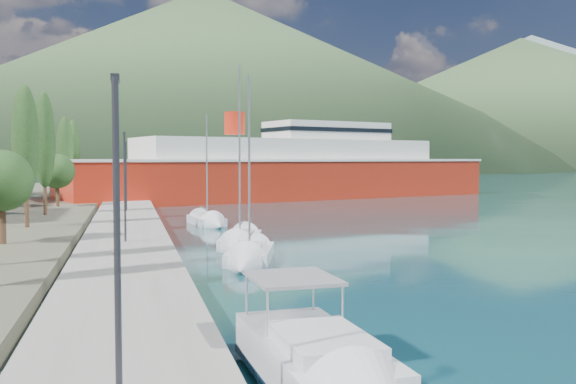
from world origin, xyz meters
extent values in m
plane|color=#113F48|center=(0.00, 120.00, 0.00)|extent=(1400.00, 1400.00, 0.00)
cube|color=gray|center=(-9.00, 26.00, 0.40)|extent=(5.00, 88.00, 0.80)
cone|color=slate|center=(80.00, 680.00, 90.00)|extent=(760.00, 760.00, 180.00)
cone|color=slate|center=(420.00, 600.00, 70.00)|extent=(640.00, 640.00, 140.00)
cone|color=#3E5B35|center=(40.00, 400.00, 57.50)|extent=(480.00, 480.00, 115.00)
cone|color=#3E5B35|center=(260.00, 380.00, 45.00)|extent=(420.00, 420.00, 90.00)
cylinder|color=#47301E|center=(-15.57, 16.62, 1.77)|extent=(0.36, 0.36, 2.13)
sphere|color=#25451D|center=(-15.57, 16.62, 4.20)|extent=(3.41, 3.41, 3.41)
cylinder|color=#47301E|center=(-15.57, 25.34, 1.77)|extent=(0.30, 0.30, 2.14)
ellipsoid|color=#25451D|center=(-15.57, 25.34, 6.62)|extent=(1.80, 1.80, 7.57)
cylinder|color=#47301E|center=(-15.57, 35.32, 1.83)|extent=(0.30, 0.30, 2.26)
ellipsoid|color=#25451D|center=(-15.57, 35.32, 6.96)|extent=(1.80, 1.80, 8.00)
cylinder|color=#47301E|center=(-15.57, 44.92, 1.76)|extent=(0.36, 0.36, 2.12)
sphere|color=#25451D|center=(-15.57, 44.92, 4.17)|extent=(3.39, 3.39, 3.39)
cylinder|color=#47301E|center=(-15.57, 53.31, 1.72)|extent=(0.30, 0.30, 2.04)
ellipsoid|color=#25451D|center=(-15.57, 53.31, 6.37)|extent=(1.80, 1.80, 7.25)
cylinder|color=#47301E|center=(-15.57, 63.96, 1.76)|extent=(0.30, 0.30, 2.11)
ellipsoid|color=#25451D|center=(-15.57, 63.96, 6.56)|extent=(1.80, 1.80, 7.49)
cylinder|color=#2D2D33|center=(-9.00, -9.89, 3.80)|extent=(0.12, 0.12, 6.00)
cube|color=#2D2D33|center=(-9.00, -9.64, 6.80)|extent=(0.15, 0.50, 0.12)
cylinder|color=#2D2D33|center=(-9.00, 15.22, 3.80)|extent=(0.12, 0.12, 6.00)
cube|color=#2D2D33|center=(-9.00, 15.47, 6.80)|extent=(0.15, 0.50, 0.12)
cylinder|color=#2D2D33|center=(-9.00, 37.01, 3.80)|extent=(0.12, 0.12, 6.00)
cube|color=#2D2D33|center=(-9.00, 37.26, 6.80)|extent=(0.15, 0.50, 0.12)
cube|color=silver|center=(-4.66, -7.10, 0.69)|extent=(2.66, 6.12, 1.01)
cube|color=black|center=(-4.66, -7.10, 0.23)|extent=(2.72, 6.20, 0.20)
cube|color=silver|center=(-4.63, -7.84, 1.33)|extent=(2.04, 3.02, 0.37)
cube|color=slate|center=(-4.74, -5.49, 2.34)|extent=(2.21, 2.59, 0.09)
cube|color=silver|center=(-2.59, 11.91, 0.24)|extent=(3.61, 5.75, 0.86)
cube|color=silver|center=(-2.69, 11.57, 0.81)|extent=(1.87, 2.42, 0.33)
cylinder|color=silver|center=(-2.69, 11.57, 5.18)|extent=(0.12, 0.12, 9.04)
cone|color=silver|center=(-3.56, 8.62, 0.24)|extent=(2.81, 3.01, 2.19)
cube|color=silver|center=(-2.07, 17.88, 0.24)|extent=(3.74, 6.38, 0.85)
cube|color=silver|center=(-2.18, 17.49, 0.80)|extent=(1.91, 2.67, 0.33)
cylinder|color=silver|center=(-2.18, 17.49, 5.85)|extent=(0.12, 0.12, 10.38)
cone|color=silver|center=(-3.13, 14.17, 0.24)|extent=(2.86, 3.30, 2.17)
cube|color=silver|center=(-2.65, 31.08, 0.23)|extent=(2.81, 5.13, 0.84)
cube|color=silver|center=(-2.61, 30.76, 0.79)|extent=(1.55, 2.11, 0.33)
cylinder|color=silver|center=(-2.61, 30.76, 4.83)|extent=(0.12, 0.12, 8.37)
cone|color=silver|center=(-2.21, 27.99, 0.23)|extent=(2.44, 2.56, 2.14)
cube|color=red|center=(12.41, 62.99, 2.27)|extent=(60.87, 29.65, 5.78)
cube|color=silver|center=(12.41, 62.99, 5.16)|extent=(61.38, 30.13, 0.31)
cube|color=silver|center=(12.41, 62.99, 6.40)|extent=(42.51, 22.12, 3.10)
cube|color=silver|center=(18.33, 64.83, 9.19)|extent=(18.30, 12.32, 2.48)
cylinder|color=red|center=(4.53, 60.53, 9.91)|extent=(2.68, 2.68, 2.89)
camera|label=1|loc=(-8.79, -21.29, 5.41)|focal=40.00mm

